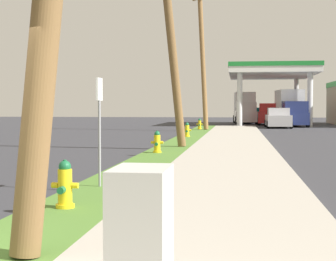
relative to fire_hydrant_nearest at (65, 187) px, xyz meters
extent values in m
cylinder|color=yellow|center=(0.00, 0.01, -0.30)|extent=(0.29, 0.29, 0.06)
cylinder|color=yellow|center=(0.00, 0.01, -0.03)|extent=(0.22, 0.22, 0.60)
sphere|color=#196038|center=(0.00, 0.01, 0.31)|extent=(0.19, 0.19, 0.19)
cylinder|color=#196038|center=(0.00, 0.01, 0.39)|extent=(0.06, 0.06, 0.05)
cylinder|color=yellow|center=(-0.16, 0.01, 0.02)|extent=(0.10, 0.09, 0.09)
cylinder|color=yellow|center=(0.16, 0.01, 0.02)|extent=(0.10, 0.09, 0.09)
cylinder|color=#196038|center=(0.00, -0.16, -0.03)|extent=(0.11, 0.12, 0.11)
cylinder|color=yellow|center=(-0.09, 9.97, -0.30)|extent=(0.29, 0.29, 0.06)
cylinder|color=yellow|center=(-0.09, 9.97, -0.03)|extent=(0.22, 0.22, 0.60)
sphere|color=#196038|center=(-0.09, 9.97, 0.31)|extent=(0.19, 0.19, 0.19)
cylinder|color=#196038|center=(-0.09, 9.97, 0.39)|extent=(0.06, 0.06, 0.05)
cylinder|color=yellow|center=(-0.25, 9.97, 0.02)|extent=(0.10, 0.09, 0.09)
cylinder|color=yellow|center=(0.07, 9.97, 0.02)|extent=(0.10, 0.09, 0.09)
cylinder|color=#196038|center=(-0.09, 9.80, -0.03)|extent=(0.11, 0.12, 0.11)
cylinder|color=yellow|center=(0.01, 19.56, -0.30)|extent=(0.29, 0.29, 0.06)
cylinder|color=yellow|center=(0.01, 19.56, -0.03)|extent=(0.22, 0.22, 0.60)
sphere|color=#196038|center=(0.01, 19.56, 0.31)|extent=(0.19, 0.19, 0.19)
cylinder|color=#196038|center=(0.01, 19.56, 0.39)|extent=(0.06, 0.06, 0.05)
cylinder|color=yellow|center=(-0.15, 19.56, 0.02)|extent=(0.10, 0.09, 0.09)
cylinder|color=yellow|center=(0.17, 19.56, 0.02)|extent=(0.10, 0.09, 0.09)
cylinder|color=#196038|center=(0.01, 19.39, -0.03)|extent=(0.11, 0.12, 0.11)
cylinder|color=yellow|center=(-0.03, 28.96, -0.30)|extent=(0.29, 0.29, 0.06)
cylinder|color=yellow|center=(-0.03, 28.96, -0.03)|extent=(0.22, 0.22, 0.60)
sphere|color=#196038|center=(-0.03, 28.96, 0.31)|extent=(0.19, 0.19, 0.19)
cylinder|color=#196038|center=(-0.03, 28.96, 0.39)|extent=(0.06, 0.06, 0.05)
cylinder|color=yellow|center=(-0.19, 28.96, 0.02)|extent=(0.10, 0.09, 0.09)
cylinder|color=yellow|center=(0.13, 28.96, 0.02)|extent=(0.10, 0.09, 0.09)
cylinder|color=#196038|center=(-0.03, 28.79, -0.03)|extent=(0.11, 0.12, 0.11)
cylinder|color=brown|center=(0.00, 12.26, 4.81)|extent=(1.36, 1.64, 10.26)
cylinder|color=olive|center=(0.20, 28.66, 4.46)|extent=(0.97, 1.01, 9.57)
cube|color=#B7B7B2|center=(1.89, -3.77, 0.22)|extent=(0.44, 0.69, 1.08)
cylinder|color=gray|center=(-0.04, 2.24, 0.72)|extent=(0.05, 0.05, 2.10)
cube|color=white|center=(-0.04, 2.24, 1.57)|extent=(0.04, 0.36, 0.44)
cylinder|color=silver|center=(2.72, 36.97, 1.79)|extent=(0.44, 0.44, 4.47)
cylinder|color=silver|center=(8.41, 36.97, 1.79)|extent=(0.44, 0.44, 4.47)
cylinder|color=silver|center=(2.72, 47.62, 1.79)|extent=(0.44, 0.44, 4.47)
cylinder|color=silver|center=(8.41, 47.62, 1.79)|extent=(0.44, 0.44, 4.47)
cube|color=white|center=(5.56, 42.29, 4.28)|extent=(7.50, 12.45, 0.50)
cube|color=#1E8433|center=(5.56, 42.29, 4.71)|extent=(7.60, 12.55, 0.36)
cube|color=#47474C|center=(5.56, 36.97, 0.35)|extent=(0.70, 1.10, 1.60)
cube|color=#47474C|center=(5.56, 47.62, 0.35)|extent=(0.70, 1.10, 1.60)
cube|color=#197075|center=(5.22, 49.29, 0.14)|extent=(1.96, 4.55, 0.85)
cube|color=#197075|center=(5.22, 49.07, 0.85)|extent=(1.66, 2.07, 0.56)
cylinder|color=black|center=(4.31, 50.97, -0.15)|extent=(0.24, 0.61, 0.60)
cylinder|color=black|center=(6.03, 51.02, -0.15)|extent=(0.24, 0.61, 0.60)
cylinder|color=black|center=(4.41, 47.57, -0.15)|extent=(0.24, 0.61, 0.60)
cylinder|color=black|center=(6.13, 47.62, -0.15)|extent=(0.24, 0.61, 0.60)
cube|color=#BCBCC1|center=(5.74, 35.29, 0.14)|extent=(1.82, 4.50, 0.85)
cube|color=#BCBCC1|center=(5.74, 35.07, 0.85)|extent=(1.60, 2.03, 0.56)
cylinder|color=black|center=(4.88, 36.99, -0.15)|extent=(0.22, 0.60, 0.60)
cylinder|color=black|center=(6.60, 36.99, -0.15)|extent=(0.22, 0.60, 0.60)
cylinder|color=black|center=(4.88, 33.59, -0.15)|extent=(0.22, 0.60, 0.60)
cylinder|color=black|center=(6.60, 33.59, -0.15)|extent=(0.22, 0.60, 0.60)
cube|color=navy|center=(7.01, 38.60, 0.26)|extent=(2.43, 6.52, 1.00)
cube|color=white|center=(6.96, 39.36, 1.71)|extent=(2.23, 4.09, 1.90)
cube|color=navy|center=(7.15, 36.55, 1.21)|extent=(1.98, 2.17, 0.90)
cylinder|color=black|center=(8.14, 36.02, -0.07)|extent=(0.27, 0.77, 0.76)
cylinder|color=black|center=(6.24, 35.89, -0.07)|extent=(0.27, 0.77, 0.76)
cylinder|color=black|center=(7.78, 41.31, -0.07)|extent=(0.27, 0.77, 0.76)
cylinder|color=black|center=(5.88, 41.18, -0.07)|extent=(0.27, 0.77, 0.76)
cube|color=white|center=(3.25, 46.09, 0.26)|extent=(2.30, 6.49, 1.00)
cube|color=white|center=(3.21, 46.86, 1.71)|extent=(2.14, 4.06, 1.90)
cube|color=white|center=(3.35, 44.05, 1.21)|extent=(1.93, 2.13, 0.90)
cylinder|color=black|center=(4.32, 43.49, -0.07)|extent=(0.26, 0.77, 0.76)
cylinder|color=black|center=(2.42, 43.40, -0.07)|extent=(0.26, 0.77, 0.76)
cylinder|color=black|center=(4.07, 48.79, -0.07)|extent=(0.26, 0.77, 0.76)
cylinder|color=black|center=(2.18, 48.70, -0.07)|extent=(0.26, 0.77, 0.76)
cube|color=red|center=(5.51, 42.44, 0.26)|extent=(2.35, 5.52, 1.00)
cube|color=red|center=(5.45, 41.47, 1.14)|extent=(1.97, 2.17, 0.76)
cube|color=red|center=(5.59, 43.62, 0.88)|extent=(2.07, 3.03, 0.24)
cylinder|color=black|center=(6.32, 40.23, -0.07)|extent=(0.27, 0.77, 0.76)
cylinder|color=black|center=(4.42, 40.35, -0.07)|extent=(0.27, 0.77, 0.76)
cylinder|color=black|center=(6.60, 44.52, -0.07)|extent=(0.27, 0.77, 0.76)
cylinder|color=black|center=(4.70, 44.64, -0.07)|extent=(0.27, 0.77, 0.76)
camera|label=1|loc=(2.65, -7.93, 1.24)|focal=57.35mm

